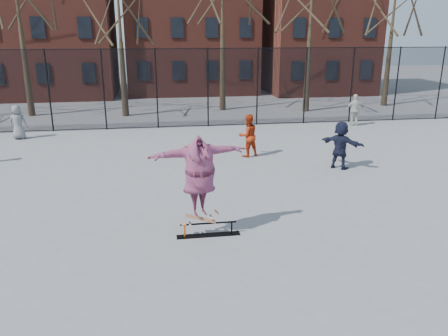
{
  "coord_description": "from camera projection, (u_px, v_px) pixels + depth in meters",
  "views": [
    {
      "loc": [
        -1.4,
        -9.41,
        4.81
      ],
      "look_at": [
        0.27,
        1.5,
        1.33
      ],
      "focal_mm": 35.0,
      "sensor_mm": 36.0,
      "label": 1
    }
  ],
  "objects": [
    {
      "name": "ground",
      "position": [
        222.0,
        239.0,
        10.52
      ],
      "size": [
        100.0,
        100.0,
        0.0
      ],
      "primitive_type": "plane",
      "color": "slate"
    },
    {
      "name": "bystander_grey",
      "position": [
        18.0,
        122.0,
        20.05
      ],
      "size": [
        0.78,
        0.52,
        1.58
      ],
      "primitive_type": "imported",
      "rotation": [
        0.0,
        0.0,
        3.12
      ],
      "color": "slate",
      "rests_on": "ground"
    },
    {
      "name": "skateboard",
      "position": [
        200.0,
        221.0,
        10.59
      ],
      "size": [
        0.82,
        0.2,
        0.1
      ],
      "primitive_type": null,
      "color": "#A36741",
      "rests_on": "skate_rail"
    },
    {
      "name": "skater",
      "position": [
        200.0,
        181.0,
        10.28
      ],
      "size": [
        2.48,
        1.17,
        1.95
      ],
      "primitive_type": "imported",
      "rotation": [
        0.0,
        0.0,
        0.23
      ],
      "color": "#6D388D",
      "rests_on": "skateboard"
    },
    {
      "name": "bystander_navy",
      "position": [
        341.0,
        145.0,
        15.7
      ],
      "size": [
        1.49,
        1.52,
        1.74
      ],
      "primitive_type": "imported",
      "rotation": [
        0.0,
        0.0,
        2.34
      ],
      "color": "#181C30",
      "rests_on": "ground"
    },
    {
      "name": "bystander_red",
      "position": [
        248.0,
        136.0,
        17.24
      ],
      "size": [
        0.97,
        0.85,
        1.69
      ],
      "primitive_type": "imported",
      "rotation": [
        0.0,
        0.0,
        3.44
      ],
      "color": "#A72B0E",
      "rests_on": "ground"
    },
    {
      "name": "skate_rail",
      "position": [
        208.0,
        230.0,
        10.69
      ],
      "size": [
        1.56,
        0.24,
        0.34
      ],
      "color": "black",
      "rests_on": "ground"
    },
    {
      "name": "bystander_white",
      "position": [
        355.0,
        110.0,
        22.86
      ],
      "size": [
        1.03,
        0.57,
        1.66
      ],
      "primitive_type": "imported",
      "rotation": [
        0.0,
        0.0,
        2.96
      ],
      "color": "beige",
      "rests_on": "ground"
    },
    {
      "name": "rowhouses",
      "position": [
        181.0,
        13.0,
        33.31
      ],
      "size": [
        29.0,
        7.0,
        13.0
      ],
      "color": "maroon",
      "rests_on": "ground"
    },
    {
      "name": "fence",
      "position": [
        184.0,
        87.0,
        22.16
      ],
      "size": [
        34.03,
        0.07,
        4.0
      ],
      "color": "black",
      "rests_on": "ground"
    }
  ]
}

